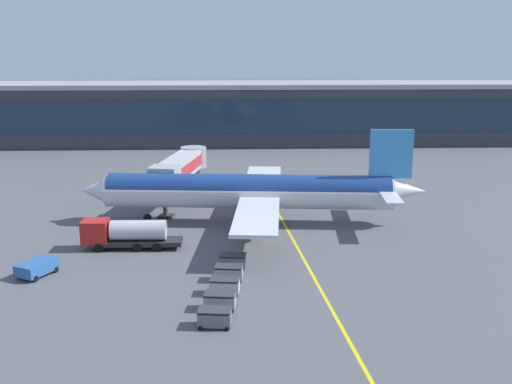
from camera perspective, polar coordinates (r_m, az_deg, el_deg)
The scene contains 12 objects.
ground_plane at distance 69.64m, azimuth 0.84°, elevation -4.28°, with size 700.00×700.00×0.00m, color #515459.
apron_lead_in_line at distance 71.75m, azimuth 3.10°, elevation -3.75°, with size 0.30×80.00×0.01m, color yellow.
terminal_building at distance 137.70m, azimuth -4.46°, elevation 7.59°, with size 219.33×18.94×13.71m.
main_airliner at distance 73.74m, azimuth -0.52°, elevation 0.08°, with size 43.27×34.30×11.96m.
jet_bridge at distance 84.45m, azimuth -7.17°, elevation 2.40°, with size 6.82×18.35×6.82m.
fuel_tanker at distance 66.59m, azimuth -12.46°, elevation -3.89°, with size 10.83×2.81×3.25m.
pushback_tug at distance 61.59m, azimuth -20.36°, elevation -6.80°, with size 3.81×4.43×1.40m.
baggage_cart_0 at distance 48.01m, azimuth -3.99°, elevation -11.93°, with size 2.81×1.89×1.48m.
baggage_cart_1 at distance 50.88m, azimuth -3.48°, elevation -10.38°, with size 2.81×1.89×1.48m.
baggage_cart_2 at distance 53.79m, azimuth -3.02°, elevation -8.99°, with size 2.81×1.89×1.48m.
baggage_cart_3 at distance 56.73m, azimuth -2.62°, elevation -7.75°, with size 2.81×1.89×1.48m.
baggage_cart_4 at distance 59.70m, azimuth -2.26°, elevation -6.63°, with size 2.81×1.89×1.48m.
Camera 1 is at (-3.69, -66.11, 21.57)m, focal length 41.60 mm.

